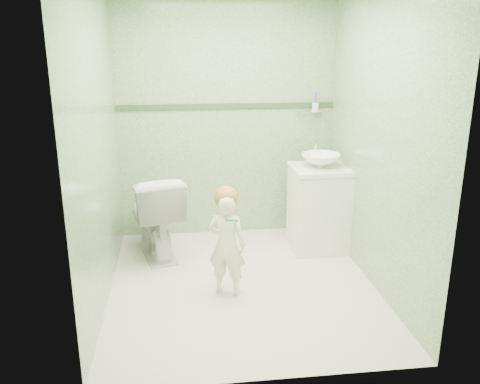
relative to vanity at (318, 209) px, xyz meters
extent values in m
plane|color=silver|center=(-0.84, -0.70, -0.40)|extent=(2.50, 2.50, 0.00)
cube|color=gray|center=(-0.84, 0.55, 0.80)|extent=(2.20, 0.04, 2.40)
cube|color=gray|center=(-0.84, -1.95, 0.80)|extent=(2.20, 0.04, 2.40)
cube|color=gray|center=(-1.94, -0.70, 0.80)|extent=(0.04, 2.50, 2.40)
cube|color=gray|center=(0.26, -0.70, 0.80)|extent=(0.04, 2.50, 2.40)
cube|color=#2C4B30|center=(-0.84, 0.54, 0.95)|extent=(2.20, 0.02, 0.05)
cube|color=white|center=(0.00, 0.00, 0.00)|extent=(0.52, 0.50, 0.80)
cube|color=white|center=(0.00, 0.00, 0.41)|extent=(0.54, 0.52, 0.04)
imported|color=white|center=(0.00, 0.00, 0.49)|extent=(0.37, 0.37, 0.13)
cylinder|color=silver|center=(0.00, 0.20, 0.55)|extent=(0.03, 0.03, 0.18)
cylinder|color=silver|center=(0.00, 0.15, 0.63)|extent=(0.02, 0.12, 0.02)
cylinder|color=silver|center=(0.00, 0.50, 0.88)|extent=(0.26, 0.02, 0.02)
cylinder|color=silver|center=(0.06, 0.48, 0.93)|extent=(0.07, 0.07, 0.09)
cylinder|color=blue|center=(0.05, 0.47, 1.00)|extent=(0.01, 0.01, 0.17)
cylinder|color=#6B3F9E|center=(0.06, 0.47, 1.00)|extent=(0.01, 0.01, 0.17)
imported|color=white|center=(-1.58, 0.03, 0.00)|extent=(0.63, 0.88, 0.81)
imported|color=white|center=(-0.98, -0.82, 0.02)|extent=(0.36, 0.30, 0.85)
sphere|color=#A06E3A|center=(-0.98, -0.79, 0.41)|extent=(0.19, 0.19, 0.19)
cylinder|color=#05865E|center=(-0.95, -0.97, 0.29)|extent=(0.11, 0.11, 0.06)
cube|color=white|center=(-0.99, -0.90, 0.33)|extent=(0.03, 0.03, 0.02)
camera|label=1|loc=(-1.33, -4.52, 1.62)|focal=37.75mm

